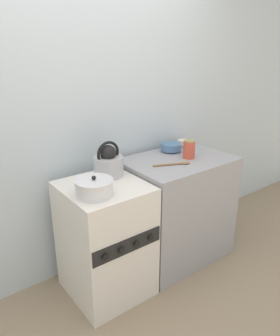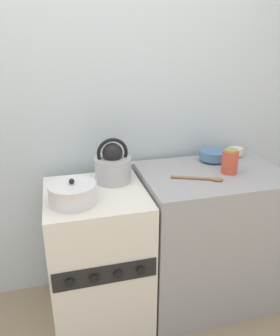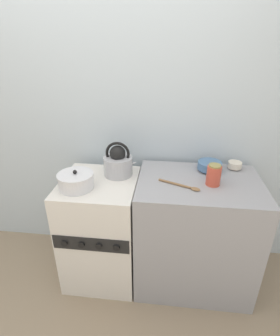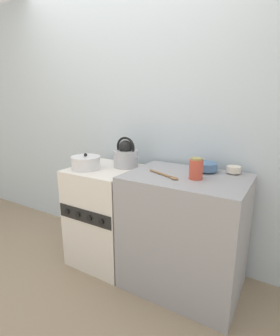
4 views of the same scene
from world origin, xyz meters
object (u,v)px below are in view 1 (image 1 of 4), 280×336
object	(u,v)px
kettle	(109,163)
enamel_bowl	(171,147)
small_ceramic_bowl	(183,143)
stove	(106,240)
storage_jar	(189,149)
cooking_pot	(94,188)

from	to	relation	value
kettle	enamel_bowl	xyz separation A→B (m)	(0.68, 0.08, -0.02)
enamel_bowl	small_ceramic_bowl	world-z (taller)	enamel_bowl
enamel_bowl	small_ceramic_bowl	distance (m)	0.20
stove	storage_jar	world-z (taller)	storage_jar
storage_jar	cooking_pot	bearing A→B (deg)	-174.36
cooking_pot	storage_jar	world-z (taller)	storage_jar
cooking_pot	storage_jar	size ratio (longest dim) A/B	1.66
kettle	small_ceramic_bowl	size ratio (longest dim) A/B	2.55
stove	kettle	size ratio (longest dim) A/B	3.31
stove	kettle	bearing A→B (deg)	44.91
stove	cooking_pot	bearing A→B (deg)	-140.71
stove	enamel_bowl	xyz separation A→B (m)	(0.81, 0.20, 0.51)
kettle	storage_jar	size ratio (longest dim) A/B	1.78
cooking_pot	enamel_bowl	xyz separation A→B (m)	(0.93, 0.31, 0.02)
kettle	small_ceramic_bowl	xyz separation A→B (m)	(0.87, 0.13, -0.03)
enamel_bowl	storage_jar	distance (m)	0.22
storage_jar	kettle	bearing A→B (deg)	168.52
kettle	storage_jar	distance (m)	0.69
stove	storage_jar	xyz separation A→B (m)	(0.80, -0.01, 0.54)
cooking_pot	enamel_bowl	bearing A→B (deg)	18.26
stove	small_ceramic_bowl	distance (m)	1.15
stove	small_ceramic_bowl	bearing A→B (deg)	14.40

